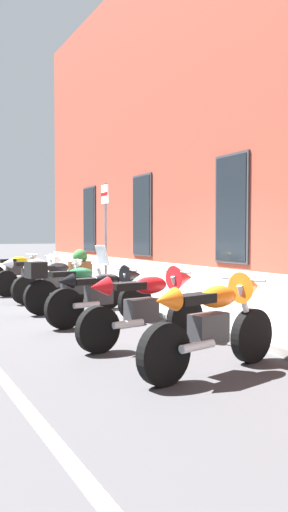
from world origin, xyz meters
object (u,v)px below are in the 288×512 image
at_px(motorcycle_white_sport, 36,272).
at_px(motorcycle_green_touring, 71,285).
at_px(motorcycle_yellow_naked, 17,271).
at_px(motorcycle_black_naked, 55,281).
at_px(motorcycle_black_sport, 105,292).
at_px(motorcycle_orange_sport, 217,319).
at_px(motorcycle_red_sport, 150,302).
at_px(parking_sign, 105,223).
at_px(barrel_planter, 80,270).

height_order(motorcycle_white_sport, motorcycle_green_touring, motorcycle_green_touring).
relative_size(motorcycle_yellow_naked, motorcycle_black_naked, 1.00).
xyz_separation_m(motorcycle_yellow_naked, motorcycle_black_naked, (3.31, 0.09, -0.01)).
distance_m(motorcycle_black_sport, motorcycle_orange_sport, 3.23).
bearing_deg(motorcycle_yellow_naked, motorcycle_red_sport, -0.56).
bearing_deg(motorcycle_white_sport, motorcycle_red_sport, -1.58).
relative_size(motorcycle_white_sport, parking_sign, 0.81).
relative_size(motorcycle_yellow_naked, parking_sign, 0.78).
distance_m(motorcycle_black_naked, parking_sign, 1.83).
bearing_deg(motorcycle_white_sport, motorcycle_black_sport, -1.32).
bearing_deg(motorcycle_black_naked, motorcycle_white_sport, 179.67).
bearing_deg(motorcycle_black_naked, motorcycle_red_sport, -2.01).
height_order(motorcycle_black_naked, parking_sign, parking_sign).
height_order(motorcycle_green_touring, motorcycle_red_sport, motorcycle_green_touring).
bearing_deg(motorcycle_orange_sport, motorcycle_yellow_naked, 179.62).
bearing_deg(motorcycle_black_sport, barrel_planter, 164.11).
xyz_separation_m(motorcycle_red_sport, barrel_planter, (-7.07, 1.59, -0.06)).
relative_size(motorcycle_black_naked, barrel_planter, 2.07).
bearing_deg(motorcycle_black_naked, motorcycle_yellow_naked, -178.46).
height_order(motorcycle_green_touring, barrel_planter, motorcycle_green_touring).
bearing_deg(motorcycle_green_touring, motorcycle_black_naked, 172.83).
distance_m(motorcycle_yellow_naked, motorcycle_green_touring, 4.95).
bearing_deg(motorcycle_green_touring, barrel_planter, 157.36).
height_order(motorcycle_yellow_naked, motorcycle_black_sport, motorcycle_black_sport).
height_order(motorcycle_yellow_naked, barrel_planter, barrel_planter).
bearing_deg(motorcycle_white_sport, motorcycle_green_touring, -3.74).
xyz_separation_m(motorcycle_green_touring, motorcycle_orange_sport, (4.68, 0.05, 0.04)).
bearing_deg(motorcycle_orange_sport, parking_sign, 167.50).
bearing_deg(parking_sign, motorcycle_black_sport, -23.18).
bearing_deg(motorcycle_orange_sport, motorcycle_black_naked, 178.62).
bearing_deg(motorcycle_red_sport, motorcycle_black_sport, 177.72).
xyz_separation_m(motorcycle_yellow_naked, barrel_planter, (1.03, 1.52, 0.03)).
xyz_separation_m(motorcycle_white_sport, motorcycle_red_sport, (6.43, -0.18, 0.02)).
bearing_deg(motorcycle_black_sport, motorcycle_black_naked, 178.14).
bearing_deg(motorcycle_black_sport, parking_sign, 156.82).
xyz_separation_m(motorcycle_black_sport, motorcycle_orange_sport, (3.23, -0.05, 0.04)).
distance_m(motorcycle_yellow_naked, parking_sign, 3.70).
height_order(motorcycle_black_sport, motorcycle_orange_sport, motorcycle_orange_sport).
distance_m(motorcycle_white_sport, motorcycle_black_sport, 4.73).
bearing_deg(motorcycle_yellow_naked, motorcycle_black_naked, 1.54).
xyz_separation_m(motorcycle_yellow_naked, motorcycle_white_sport, (1.67, 0.10, 0.07)).
height_order(motorcycle_yellow_naked, motorcycle_orange_sport, motorcycle_orange_sport).
bearing_deg(motorcycle_white_sport, barrel_planter, 114.07).
distance_m(motorcycle_white_sport, parking_sign, 2.33).
xyz_separation_m(parking_sign, barrel_planter, (-2.16, 0.15, -1.27)).
distance_m(motorcycle_yellow_naked, barrel_planter, 1.83).
bearing_deg(motorcycle_yellow_naked, parking_sign, 23.12).
xyz_separation_m(motorcycle_black_naked, motorcycle_orange_sport, (6.31, -0.15, 0.11)).
relative_size(motorcycle_red_sport, parking_sign, 0.80).
distance_m(motorcycle_red_sport, barrel_planter, 7.25).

